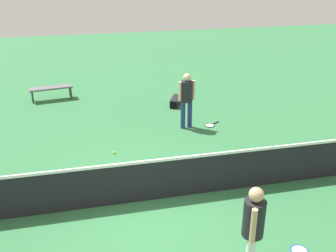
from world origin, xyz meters
TOP-DOWN VIEW (x-y plane):
  - ground_plane at (0.00, 0.00)m, footprint 40.00×40.00m
  - court_net at (0.00, 0.00)m, footprint 10.09×0.09m
  - player_near_side at (-1.98, -3.59)m, footprint 0.53×0.37m
  - player_far_side at (-1.32, 2.55)m, footprint 0.46×0.51m
  - tennis_racket_near_player at (-2.75, -3.56)m, footprint 0.59×0.44m
  - tennis_racket_far_player at (-2.46, 2.22)m, footprint 0.33×0.59m
  - tennis_ball_near_player at (0.34, -2.34)m, footprint 0.07×0.07m
  - tennis_ball_by_net at (-2.13, -1.18)m, footprint 0.07×0.07m
  - tennis_ball_midcourt at (1.13, -1.71)m, footprint 0.07×0.07m
  - courtside_bench at (2.09, -7.14)m, footprint 1.54×0.60m
  - equipment_bag at (-2.14, -5.53)m, footprint 0.59×0.84m

SIDE VIEW (x-z plane):
  - ground_plane at x=0.00m, z-range 0.00..0.00m
  - tennis_racket_near_player at x=-2.75m, z-range 0.00..0.03m
  - tennis_racket_far_player at x=-2.46m, z-range 0.00..0.03m
  - tennis_ball_near_player at x=0.34m, z-range 0.00..0.07m
  - tennis_ball_by_net at x=-2.13m, z-range 0.00..0.07m
  - tennis_ball_midcourt at x=1.13m, z-range 0.00..0.07m
  - equipment_bag at x=-2.14m, z-range 0.00..0.28m
  - courtside_bench at x=2.09m, z-range 0.18..0.66m
  - court_net at x=0.00m, z-range -0.03..1.04m
  - player_near_side at x=-1.98m, z-range 0.16..1.86m
  - player_far_side at x=-1.32m, z-range 0.16..1.86m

